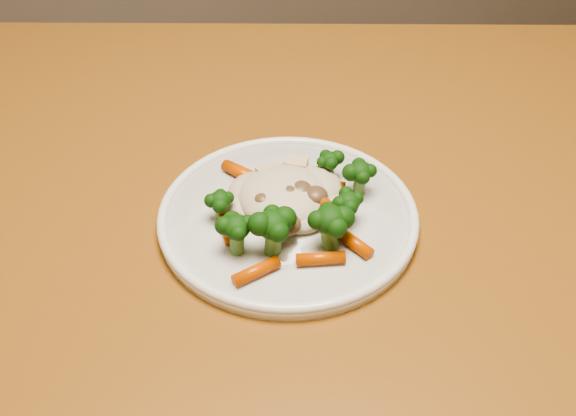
# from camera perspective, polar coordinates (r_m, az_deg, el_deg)

# --- Properties ---
(dining_table) EXTENTS (1.46, 1.15, 0.75)m
(dining_table) POSITION_cam_1_polar(r_m,az_deg,el_deg) (0.78, 6.82, -6.07)
(dining_table) COLOR #945B22
(dining_table) RESTS_ON ground
(plate) EXTENTS (0.25, 0.25, 0.01)m
(plate) POSITION_cam_1_polar(r_m,az_deg,el_deg) (0.71, 0.00, -0.85)
(plate) COLOR white
(plate) RESTS_ON dining_table
(meal) EXTENTS (0.18, 0.18, 0.04)m
(meal) POSITION_cam_1_polar(r_m,az_deg,el_deg) (0.69, 0.26, 0.48)
(meal) COLOR beige
(meal) RESTS_ON plate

